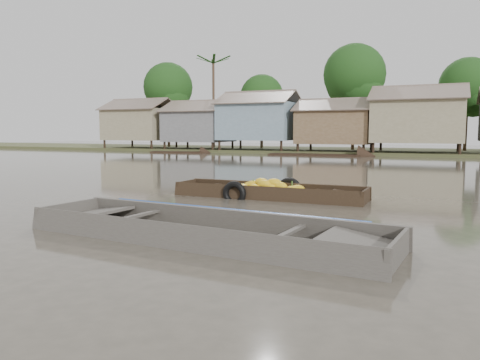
% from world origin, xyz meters
% --- Properties ---
extents(ground, '(120.00, 120.00, 0.00)m').
position_xyz_m(ground, '(0.00, 0.00, 0.00)').
color(ground, '#474236').
rests_on(ground, ground).
extents(riverbank, '(120.00, 12.47, 10.22)m').
position_xyz_m(riverbank, '(3.03, 31.86, 3.07)').
color(riverbank, '#384723').
rests_on(riverbank, ground).
extents(banana_boat, '(5.50, 1.49, 0.79)m').
position_xyz_m(banana_boat, '(-0.15, 3.40, 0.14)').
color(banana_boat, black).
rests_on(banana_boat, ground).
extents(viewer_boat, '(6.87, 2.38, 0.54)m').
position_xyz_m(viewer_boat, '(0.60, -1.88, 0.04)').
color(viewer_boat, '#453F3A').
rests_on(viewer_boat, ground).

